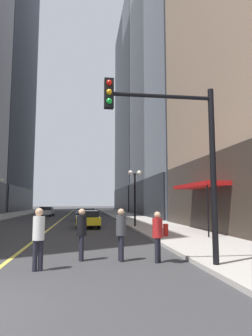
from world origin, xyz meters
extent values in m
plane|color=#38383A|center=(0.00, 35.00, 0.00)|extent=(200.00, 200.00, 0.00)
cube|color=#ADA8A0|center=(-8.25, 35.00, 0.07)|extent=(4.50, 78.00, 0.15)
cube|color=#ADA8A0|center=(8.25, 35.00, 0.07)|extent=(4.50, 78.00, 0.15)
cube|color=#E5D64C|center=(0.00, 35.00, 0.00)|extent=(0.16, 70.00, 0.01)
cube|color=#4C515B|center=(-15.68, 60.00, 43.76)|extent=(10.37, 26.00, 87.52)
cube|color=black|center=(-10.60, 60.00, 2.50)|extent=(0.50, 24.70, 5.00)
cube|color=#332A23|center=(10.60, 11.00, 2.50)|extent=(0.50, 20.90, 5.00)
cube|color=black|center=(10.60, 34.50, 2.50)|extent=(0.50, 22.80, 5.00)
cube|color=#4C515B|center=(16.22, 60.00, 22.99)|extent=(11.44, 26.00, 45.98)
cube|color=black|center=(10.60, 60.00, 2.50)|extent=(0.50, 24.70, 5.00)
cube|color=#B21414|center=(9.70, 12.06, 3.00)|extent=(1.60, 5.91, 0.24)
cylinder|color=black|center=(9.00, 9.25, 1.44)|extent=(0.08, 0.08, 2.88)
cube|color=yellow|center=(2.79, 17.72, 0.59)|extent=(1.89, 4.36, 0.55)
cube|color=black|center=(2.80, 17.51, 1.07)|extent=(1.62, 2.46, 0.50)
cylinder|color=black|center=(1.99, 19.21, 0.32)|extent=(0.24, 0.65, 0.64)
cylinder|color=black|center=(3.50, 19.25, 0.32)|extent=(0.24, 0.65, 0.64)
cylinder|color=black|center=(2.08, 16.20, 0.32)|extent=(0.24, 0.65, 0.64)
cylinder|color=black|center=(3.60, 16.24, 0.32)|extent=(0.24, 0.65, 0.64)
cube|color=navy|center=(2.64, 26.79, 0.59)|extent=(2.16, 4.63, 0.55)
cube|color=black|center=(2.65, 26.56, 1.07)|extent=(1.83, 2.63, 0.50)
cylinder|color=black|center=(1.71, 28.34, 0.32)|extent=(0.25, 0.65, 0.64)
cylinder|color=black|center=(3.41, 28.42, 0.32)|extent=(0.25, 0.65, 0.64)
cylinder|color=black|center=(1.87, 25.16, 0.32)|extent=(0.25, 0.65, 0.64)
cylinder|color=black|center=(3.56, 25.24, 0.32)|extent=(0.25, 0.65, 0.64)
cube|color=#B7B7BC|center=(-2.73, 37.31, 0.59)|extent=(1.94, 4.22, 0.55)
cube|color=black|center=(-2.72, 37.52, 1.07)|extent=(1.65, 2.39, 0.50)
cylinder|color=black|center=(-2.02, 35.83, 0.32)|extent=(0.25, 0.65, 0.64)
cylinder|color=black|center=(-3.56, 35.89, 0.32)|extent=(0.25, 0.65, 0.64)
cylinder|color=black|center=(-1.91, 38.74, 0.32)|extent=(0.25, 0.65, 0.64)
cylinder|color=black|center=(-3.44, 38.80, 0.32)|extent=(0.25, 0.65, 0.64)
cylinder|color=black|center=(1.14, 3.25, 0.44)|extent=(0.14, 0.14, 0.87)
cylinder|color=black|center=(1.29, 3.30, 0.44)|extent=(0.14, 0.14, 0.87)
cylinder|color=silver|center=(1.21, 3.27, 1.22)|extent=(0.43, 0.43, 0.69)
sphere|color=tan|center=(1.21, 3.27, 1.68)|extent=(0.24, 0.24, 0.24)
cylinder|color=black|center=(2.43, 4.69, 0.42)|extent=(0.14, 0.14, 0.85)
cylinder|color=black|center=(2.46, 4.54, 0.42)|extent=(0.14, 0.14, 0.85)
cylinder|color=black|center=(2.45, 4.61, 1.19)|extent=(0.40, 0.40, 0.67)
sphere|color=tan|center=(2.45, 4.61, 1.64)|extent=(0.23, 0.23, 0.23)
cylinder|color=black|center=(3.79, 4.27, 0.43)|extent=(0.14, 0.14, 0.85)
cylinder|color=black|center=(3.76, 4.43, 0.43)|extent=(0.14, 0.14, 0.85)
cylinder|color=#3F3F44|center=(3.77, 4.35, 1.19)|extent=(0.40, 0.40, 0.67)
sphere|color=tan|center=(3.77, 4.35, 1.64)|extent=(0.23, 0.23, 0.23)
cylinder|color=black|center=(4.90, 3.90, 0.40)|extent=(0.14, 0.14, 0.80)
cylinder|color=black|center=(5.00, 4.03, 0.40)|extent=(0.14, 0.14, 0.80)
cylinder|color=#B21E1E|center=(4.95, 3.97, 1.12)|extent=(0.47, 0.47, 0.64)
sphere|color=tan|center=(4.95, 3.97, 1.55)|extent=(0.22, 0.22, 0.22)
cylinder|color=black|center=(6.40, 2.72, 2.75)|extent=(0.18, 0.18, 5.50)
cylinder|color=black|center=(4.80, 2.72, 5.20)|extent=(3.20, 0.12, 0.12)
cube|color=black|center=(3.20, 2.72, 5.20)|extent=(0.28, 0.24, 0.90)
sphere|color=red|center=(3.20, 2.58, 5.48)|extent=(0.17, 0.17, 0.17)
sphere|color=orange|center=(3.20, 2.58, 5.20)|extent=(0.17, 0.17, 0.17)
sphere|color=green|center=(3.20, 2.58, 4.92)|extent=(0.17, 0.17, 0.17)
sphere|color=white|center=(-6.05, 26.64, 4.25)|extent=(0.36, 0.36, 0.36)
cylinder|color=black|center=(6.40, 16.96, 2.10)|extent=(0.14, 0.14, 4.20)
cylinder|color=black|center=(6.40, 16.96, 4.15)|extent=(0.80, 0.06, 0.06)
sphere|color=white|center=(6.05, 16.96, 4.25)|extent=(0.36, 0.36, 0.36)
sphere|color=white|center=(6.75, 16.96, 4.25)|extent=(0.36, 0.36, 0.36)
cylinder|color=red|center=(6.90, 10.01, 0.40)|extent=(0.28, 0.28, 0.80)
camera|label=1|loc=(2.52, -5.84, 1.98)|focal=31.82mm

